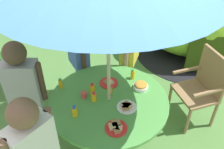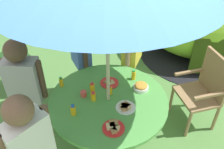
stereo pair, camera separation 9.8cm
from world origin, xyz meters
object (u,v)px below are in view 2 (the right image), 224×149
(child_in_yellow_shirt, at_px, (133,45))
(cup_near, at_px, (83,94))
(child_in_grey_shirt, at_px, (24,81))
(snack_bowl, at_px, (141,87))
(dome_tent, at_px, (205,18))
(juice_bottle_center_back, at_px, (92,88))
(child_in_blue_shirt, at_px, (80,48))
(child_in_white_shirt, at_px, (29,143))
(garden_table, at_px, (108,106))
(juice_bottle_far_right, at_px, (93,96))
(potted_plant, at_px, (16,67))
(juice_bottle_near_left, at_px, (134,75))
(plate_near_right, at_px, (109,83))
(juice_bottle_mid_right, at_px, (61,82))
(plate_front_edge, at_px, (125,107))
(juice_bottle_far_left, at_px, (73,110))
(plate_center_front, at_px, (113,127))
(wooden_chair, at_px, (205,88))
(juice_bottle_mid_left, at_px, (110,90))

(child_in_yellow_shirt, relative_size, cup_near, 19.99)
(child_in_grey_shirt, xyz_separation_m, snack_bowl, (1.24, 0.36, -0.17))
(dome_tent, bearing_deg, juice_bottle_center_back, -129.91)
(child_in_blue_shirt, distance_m, child_in_white_shirt, 1.57)
(garden_table, bearing_deg, juice_bottle_far_right, -166.06)
(juice_bottle_center_back, bearing_deg, dome_tent, 56.73)
(child_in_grey_shirt, xyz_separation_m, juice_bottle_far_right, (0.75, 0.08, -0.16))
(potted_plant, bearing_deg, juice_bottle_center_back, -23.89)
(dome_tent, height_order, potted_plant, dome_tent)
(potted_plant, relative_size, juice_bottle_near_left, 5.41)
(juice_bottle_near_left, bearing_deg, plate_near_right, -152.69)
(child_in_yellow_shirt, height_order, child_in_blue_shirt, child_in_yellow_shirt)
(snack_bowl, xyz_separation_m, plate_near_right, (-0.38, 0.03, -0.03))
(juice_bottle_center_back, height_order, juice_bottle_mid_right, juice_bottle_center_back)
(plate_front_edge, xyz_separation_m, juice_bottle_far_left, (-0.51, -0.19, 0.05))
(child_in_white_shirt, height_order, plate_front_edge, child_in_white_shirt)
(potted_plant, height_order, child_in_blue_shirt, child_in_blue_shirt)
(plate_center_front, height_order, juice_bottle_far_left, juice_bottle_far_left)
(garden_table, bearing_deg, juice_bottle_center_back, 157.52)
(child_in_grey_shirt, height_order, plate_near_right, child_in_grey_shirt)
(plate_near_right, bearing_deg, child_in_white_shirt, -111.25)
(dome_tent, height_order, juice_bottle_near_left, dome_tent)
(child_in_blue_shirt, relative_size, juice_bottle_center_back, 10.33)
(snack_bowl, relative_size, cup_near, 2.54)
(plate_center_front, bearing_deg, juice_bottle_far_right, 129.77)
(plate_near_right, relative_size, juice_bottle_far_left, 1.75)
(wooden_chair, xyz_separation_m, plate_front_edge, (-0.91, -0.66, 0.14))
(potted_plant, distance_m, plate_front_edge, 1.97)
(child_in_blue_shirt, bearing_deg, snack_bowl, 24.93)
(garden_table, bearing_deg, child_in_grey_shirt, -172.59)
(plate_front_edge, xyz_separation_m, juice_bottle_far_right, (-0.37, 0.05, 0.04))
(child_in_grey_shirt, relative_size, plate_front_edge, 6.50)
(child_in_blue_shirt, relative_size, child_in_grey_shirt, 0.95)
(snack_bowl, bearing_deg, plate_center_front, -107.52)
(juice_bottle_mid_left, distance_m, cup_near, 0.30)
(snack_bowl, relative_size, juice_bottle_center_back, 1.36)
(child_in_yellow_shirt, relative_size, child_in_blue_shirt, 1.04)
(child_in_grey_shirt, distance_m, cup_near, 0.66)
(plate_front_edge, distance_m, juice_bottle_near_left, 0.51)
(juice_bottle_near_left, distance_m, juice_bottle_mid_left, 0.39)
(juice_bottle_far_left, xyz_separation_m, juice_bottle_center_back, (0.10, 0.37, 0.00))
(juice_bottle_mid_left, bearing_deg, juice_bottle_far_right, -139.29)
(wooden_chair, bearing_deg, plate_center_front, -72.53)
(garden_table, bearing_deg, child_in_yellow_shirt, 80.91)
(plate_front_edge, xyz_separation_m, plate_near_right, (-0.25, 0.37, -0.00))
(child_in_white_shirt, bearing_deg, garden_table, 0.00)
(wooden_chair, xyz_separation_m, child_in_white_shirt, (-1.60, -1.42, 0.33))
(juice_bottle_near_left, height_order, juice_bottle_mid_left, juice_bottle_near_left)
(juice_bottle_far_left, xyz_separation_m, juice_bottle_mid_left, (0.30, 0.38, -0.01))
(child_in_blue_shirt, distance_m, juice_bottle_mid_left, 0.82)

